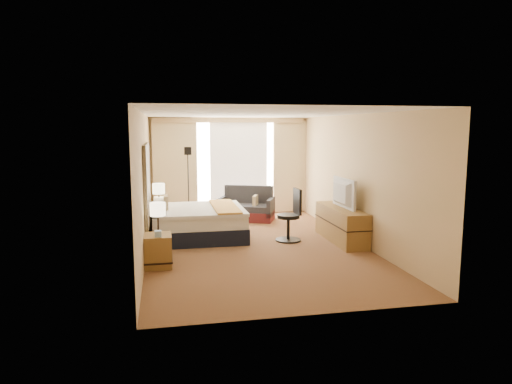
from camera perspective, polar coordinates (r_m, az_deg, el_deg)
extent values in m
cube|color=#582619|center=(9.18, -0.18, -6.67)|extent=(4.20, 7.00, 0.02)
cube|color=white|center=(8.88, -0.19, 9.77)|extent=(4.20, 7.00, 0.02)
cube|color=tan|center=(12.38, -3.36, 3.26)|extent=(4.20, 0.02, 2.60)
cube|color=tan|center=(5.59, 6.85, -2.69)|extent=(4.20, 0.02, 2.60)
cube|color=tan|center=(8.78, -13.76, 1.06)|extent=(0.02, 7.00, 2.60)
cube|color=tan|center=(9.57, 12.24, 1.67)|extent=(0.02, 7.00, 2.60)
cube|color=black|center=(8.98, -13.45, 1.09)|extent=(0.06, 1.85, 1.50)
cube|color=olive|center=(7.93, -12.12, -7.17)|extent=(0.45, 0.52, 0.55)
cube|color=olive|center=(10.37, -11.99, -3.57)|extent=(0.45, 0.52, 0.55)
cube|color=olive|center=(9.62, 10.60, -3.98)|extent=(0.50, 1.80, 0.70)
cube|color=white|center=(12.38, -2.19, 3.36)|extent=(2.30, 0.02, 2.30)
cube|color=beige|center=(12.14, -10.08, 2.91)|extent=(1.15, 0.09, 2.50)
cube|color=beige|center=(12.60, 4.18, 3.20)|extent=(0.90, 0.09, 2.50)
cube|color=white|center=(12.35, -2.16, 3.12)|extent=(1.55, 0.04, 2.50)
cube|color=tan|center=(12.18, -3.30, 8.93)|extent=(4.00, 0.16, 0.12)
cube|color=black|center=(9.83, -7.20, -4.79)|extent=(1.91, 1.73, 0.32)
cube|color=silver|center=(9.77, -7.23, -3.09)|extent=(1.87, 1.69, 0.27)
cube|color=silver|center=(9.74, -6.82, -2.16)|extent=(1.75, 1.75, 0.06)
cube|color=gold|center=(9.79, -3.95, -1.81)|extent=(0.50, 1.75, 0.04)
cube|color=silver|center=(9.28, -11.95, -2.08)|extent=(0.26, 0.71, 0.16)
cube|color=silver|center=(10.11, -11.92, -1.25)|extent=(0.26, 0.71, 0.16)
cube|color=beige|center=(9.69, -11.19, -1.41)|extent=(0.09, 0.38, 0.33)
cube|color=#56181A|center=(11.61, -1.23, -2.92)|extent=(1.54, 1.21, 0.24)
cube|color=#2F2F34|center=(11.52, -1.28, -1.99)|extent=(1.40, 1.04, 0.16)
cube|color=#2F2F34|center=(11.81, -0.92, -0.45)|extent=(1.22, 0.62, 0.54)
cube|color=#2F2F34|center=(11.72, -4.26, -1.70)|extent=(0.38, 0.71, 0.44)
cube|color=#2F2F34|center=(11.44, 1.87, -1.92)|extent=(0.38, 0.71, 0.44)
cube|color=beige|center=(11.45, -0.09, -1.22)|extent=(0.21, 0.34, 0.31)
cube|color=black|center=(11.63, -8.35, -3.54)|extent=(0.24, 0.24, 0.03)
cylinder|color=black|center=(11.49, -8.44, 0.58)|extent=(0.03, 0.03, 1.66)
cube|color=black|center=(11.41, -8.53, 5.11)|extent=(0.17, 0.17, 0.19)
cylinder|color=black|center=(9.56, 4.04, -6.00)|extent=(0.53, 0.53, 0.03)
cylinder|color=black|center=(9.50, 4.06, -4.48)|extent=(0.06, 0.06, 0.48)
cylinder|color=black|center=(9.45, 4.07, -3.04)|extent=(0.46, 0.46, 0.07)
cube|color=black|center=(9.46, 5.19, -1.17)|extent=(0.07, 0.42, 0.53)
cube|color=black|center=(7.87, -12.10, -5.10)|extent=(0.09, 0.09, 0.04)
cylinder|color=black|center=(7.83, -12.14, -3.81)|extent=(0.03, 0.03, 0.32)
cylinder|color=beige|center=(7.79, -12.19, -2.11)|extent=(0.26, 0.26, 0.22)
cube|color=black|center=(10.34, -12.00, -1.94)|extent=(0.10, 0.10, 0.04)
cylinder|color=black|center=(10.31, -12.04, -0.93)|extent=(0.03, 0.03, 0.33)
cylinder|color=beige|center=(10.28, -12.07, 0.41)|extent=(0.27, 0.27, 0.23)
cube|color=#98BEEB|center=(7.72, -12.15, -5.12)|extent=(0.11, 0.11, 0.10)
cube|color=black|center=(10.31, -11.65, -1.89)|extent=(0.18, 0.15, 0.06)
imported|color=black|center=(9.51, 10.36, -0.11)|extent=(0.16, 1.06, 0.61)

